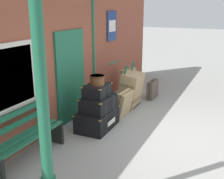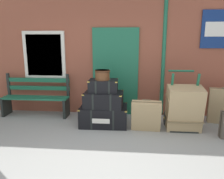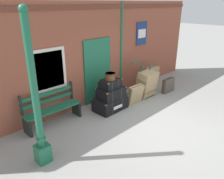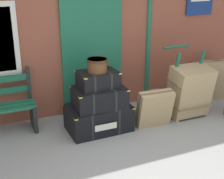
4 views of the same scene
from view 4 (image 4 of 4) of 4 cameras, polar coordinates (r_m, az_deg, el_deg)
brick_facade at (r=5.74m, az=-5.27°, el=11.66°), size 10.40×0.35×3.20m
steamer_trunk_base at (r=5.27m, az=-2.38°, el=-4.98°), size 1.02×0.69×0.43m
steamer_trunk_middle at (r=5.09m, az=-2.26°, el=-1.38°), size 0.83×0.58×0.33m
steamer_trunk_top at (r=5.01m, az=-2.50°, el=1.79°), size 0.62×0.47×0.27m
round_hatbox at (r=4.91m, az=-2.64°, el=4.44°), size 0.31×0.31×0.21m
porters_trolley at (r=6.00m, az=12.38°, el=-1.52°), size 0.71×0.67×1.18m
large_brown_trunk at (r=5.80m, az=13.54°, el=-0.32°), size 0.70×0.56×0.93m
suitcase_cream at (r=6.77m, az=17.65°, el=1.63°), size 0.66×0.32×0.82m
suitcase_oxblood at (r=5.37m, az=7.55°, el=-3.34°), size 0.60×0.35×0.66m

